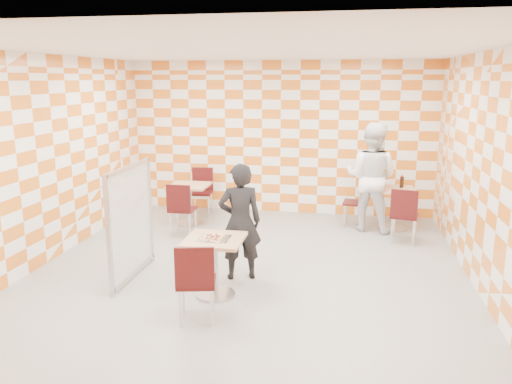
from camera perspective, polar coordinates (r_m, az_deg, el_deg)
room_shell at (r=7.04m, az=-0.31°, el=3.42°), size 7.00×7.00×7.00m
main_table at (r=6.21m, az=-4.74°, el=-7.39°), size 0.70×0.70×0.75m
second_table at (r=9.23m, az=15.46°, el=-1.06°), size 0.70×0.70×0.75m
empty_table at (r=9.29m, az=-7.60°, el=-0.61°), size 0.70×0.70×0.75m
chair_main_front at (r=5.53m, az=-6.92°, el=-9.66°), size 0.50×0.51×0.92m
chair_second_front at (r=8.45m, az=16.58°, el=-2.16°), size 0.50×0.51×0.92m
chair_second_side at (r=9.21m, az=11.88°, el=-0.67°), size 0.47×0.46×0.92m
chair_empty_near at (r=8.58m, az=-8.59°, el=-1.53°), size 0.42×0.43×0.92m
chair_empty_far at (r=9.96m, az=-6.20°, el=0.54°), size 0.46×0.47×0.92m
partition at (r=6.88m, az=-14.07°, el=-3.26°), size 0.08×1.38×1.55m
man_dark at (r=6.65m, az=-1.84°, el=-3.42°), size 0.67×0.54×1.58m
man_white at (r=9.00m, az=13.01°, el=1.66°), size 1.12×0.99×1.92m
pizza_on_foil at (r=6.11m, az=-4.83°, el=-5.17°), size 0.40×0.40×0.04m
sport_bottle at (r=9.24m, az=14.26°, el=1.12°), size 0.06×0.06×0.20m
soda_bottle at (r=9.26m, az=16.32°, el=1.11°), size 0.07×0.07×0.23m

